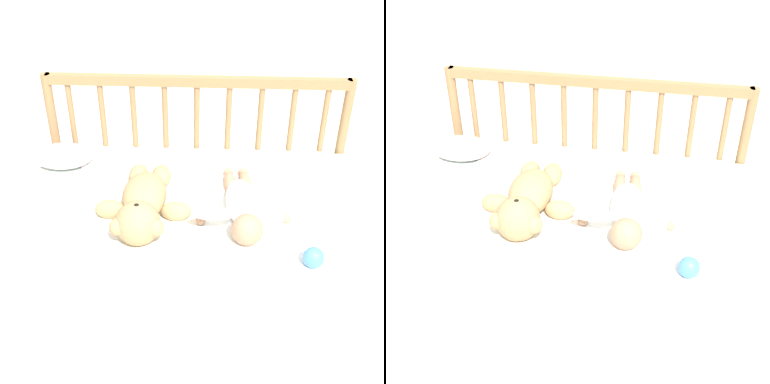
% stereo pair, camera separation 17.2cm
% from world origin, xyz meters
% --- Properties ---
extents(ground_plane, '(12.00, 12.00, 0.00)m').
position_xyz_m(ground_plane, '(0.00, 0.00, 0.00)').
color(ground_plane, silver).
extents(crib_mattress, '(1.14, 0.70, 0.50)m').
position_xyz_m(crib_mattress, '(0.00, 0.00, 0.25)').
color(crib_mattress, silver).
rests_on(crib_mattress, ground_plane).
extents(crib_rail, '(1.14, 0.04, 0.79)m').
position_xyz_m(crib_rail, '(0.00, 0.37, 0.56)').
color(crib_rail, '#997047').
rests_on(crib_rail, ground_plane).
extents(blanket, '(0.86, 0.57, 0.01)m').
position_xyz_m(blanket, '(0.02, -0.03, 0.50)').
color(blanket, white).
rests_on(blanket, crib_mattress).
extents(teddy_bear, '(0.31, 0.42, 0.14)m').
position_xyz_m(teddy_bear, '(-0.15, -0.07, 0.55)').
color(teddy_bear, tan).
rests_on(teddy_bear, crib_mattress).
extents(baby, '(0.32, 0.42, 0.10)m').
position_xyz_m(baby, '(0.16, -0.05, 0.53)').
color(baby, white).
rests_on(baby, crib_mattress).
extents(toy_ball, '(0.06, 0.06, 0.06)m').
position_xyz_m(toy_ball, '(0.36, -0.27, 0.53)').
color(toy_ball, '#4C8CDB').
rests_on(toy_ball, crib_mattress).
extents(small_pillow, '(0.22, 0.16, 0.06)m').
position_xyz_m(small_pillow, '(-0.49, 0.24, 0.53)').
color(small_pillow, silver).
rests_on(small_pillow, crib_mattress).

